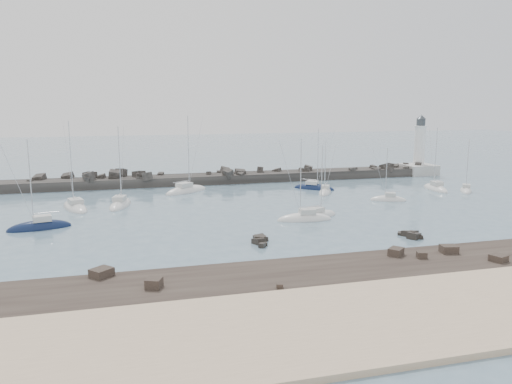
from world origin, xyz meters
TOP-DOWN VIEW (x-y plane):
  - ground at (0.00, 0.00)m, footprint 400.00×400.00m
  - sand_strip at (0.00, -32.00)m, footprint 140.00×14.00m
  - rock_shelf at (0.22, -21.98)m, footprint 140.00×12.32m
  - rock_cluster_near at (-4.58, -8.27)m, footprint 2.35×4.22m
  - rock_cluster_far at (14.34, -10.98)m, footprint 2.56×3.54m
  - breakwater at (-7.53, 38.00)m, footprint 115.00×7.51m
  - lighthouse at (47.00, 38.00)m, footprint 7.00×7.00m
  - sailboat_1 at (-27.81, 17.96)m, footprint 5.73×9.92m
  - sailboat_2 at (-31.32, 5.65)m, footprint 8.47×4.22m
  - sailboat_3 at (-20.85, 18.21)m, footprint 4.92×9.18m
  - sailboat_4 at (-8.84, 28.35)m, footprint 9.73×8.05m
  - sailboat_5 at (4.61, 1.00)m, footprint 8.17×3.29m
  - sailboat_6 at (15.93, 20.32)m, footprint 5.31×6.95m
  - sailboat_7 at (7.21, 2.28)m, footprint 7.49×4.99m
  - sailboat_8 at (15.69, 25.24)m, footprint 7.78×7.15m
  - sailboat_9 at (23.63, 10.86)m, footprint 6.42×4.22m
  - sailboat_10 at (37.98, 18.13)m, footprint 3.40×8.34m
  - sailboat_12 at (42.50, 15.11)m, footprint 5.45×6.61m

SIDE VIEW (x-z plane):
  - ground at x=0.00m, z-range 0.00..0.00m
  - sand_strip at x=0.00m, z-range -0.50..0.50m
  - rock_shelf at x=0.22m, z-range -0.81..0.84m
  - rock_cluster_near at x=-4.58m, z-range -0.65..0.89m
  - sailboat_8 at x=15.69m, z-range -6.26..6.53m
  - sailboat_9 at x=23.63m, z-range -4.84..5.11m
  - sailboat_12 at x=42.50m, z-range -5.18..5.45m
  - sailboat_6 at x=15.93m, z-range -5.34..5.61m
  - sailboat_1 at x=-27.81m, z-range -7.31..7.59m
  - sailboat_7 at x=7.21m, z-range -5.62..5.90m
  - sailboat_5 at x=4.61m, z-range -6.21..6.50m
  - sailboat_3 at x=-20.85m, z-range -6.83..7.12m
  - sailboat_4 at x=-8.84m, z-range -7.55..7.85m
  - sailboat_10 at x=37.98m, z-range -6.34..6.63m
  - sailboat_2 at x=-31.32m, z-range -6.37..6.68m
  - rock_cluster_far at x=14.34m, z-range -0.47..0.83m
  - breakwater at x=-7.53m, z-range -2.23..2.86m
  - lighthouse at x=47.00m, z-range -4.21..10.39m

